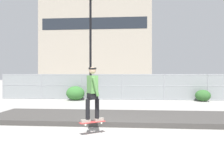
{
  "coord_description": "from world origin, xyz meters",
  "views": [
    {
      "loc": [
        0.47,
        -5.49,
        1.84
      ],
      "look_at": [
        -0.33,
        4.79,
        1.82
      ],
      "focal_mm": 34.1,
      "sensor_mm": 36.0,
      "label": 1
    }
  ],
  "objects_px": {
    "skateboard": "(92,122)",
    "parked_car_near": "(94,86)",
    "street_lamp": "(90,36)",
    "shrub_center": "(203,96)",
    "shrub_left": "(75,93)",
    "skater": "(92,91)"
  },
  "relations": [
    {
      "from": "parked_car_near",
      "to": "shrub_left",
      "type": "relative_size",
      "value": 3.46
    },
    {
      "from": "skater",
      "to": "street_lamp",
      "type": "height_order",
      "value": "street_lamp"
    },
    {
      "from": "parked_car_near",
      "to": "street_lamp",
      "type": "bearing_deg",
      "value": -85.56
    },
    {
      "from": "skater",
      "to": "shrub_center",
      "type": "relative_size",
      "value": 1.64
    },
    {
      "from": "skateboard",
      "to": "street_lamp",
      "type": "distance_m",
      "value": 9.69
    },
    {
      "from": "street_lamp",
      "to": "shrub_left",
      "type": "distance_m",
      "value": 4.24
    },
    {
      "from": "skateboard",
      "to": "shrub_left",
      "type": "height_order",
      "value": "shrub_left"
    },
    {
      "from": "skateboard",
      "to": "shrub_center",
      "type": "xyz_separation_m",
      "value": [
        6.13,
        8.4,
        0.02
      ]
    },
    {
      "from": "shrub_left",
      "to": "shrub_center",
      "type": "relative_size",
      "value": 1.27
    },
    {
      "from": "skater",
      "to": "street_lamp",
      "type": "bearing_deg",
      "value": 100.62
    },
    {
      "from": "shrub_left",
      "to": "shrub_center",
      "type": "bearing_deg",
      "value": 0.5
    },
    {
      "from": "street_lamp",
      "to": "shrub_center",
      "type": "distance_m",
      "value": 8.8
    },
    {
      "from": "shrub_center",
      "to": "parked_car_near",
      "type": "bearing_deg",
      "value": 161.17
    },
    {
      "from": "skateboard",
      "to": "parked_car_near",
      "type": "relative_size",
      "value": 0.18
    },
    {
      "from": "skateboard",
      "to": "shrub_center",
      "type": "height_order",
      "value": "shrub_center"
    },
    {
      "from": "skateboard",
      "to": "shrub_center",
      "type": "distance_m",
      "value": 10.4
    },
    {
      "from": "shrub_left",
      "to": "street_lamp",
      "type": "bearing_deg",
      "value": 13.47
    },
    {
      "from": "street_lamp",
      "to": "shrub_left",
      "type": "bearing_deg",
      "value": -166.53
    },
    {
      "from": "skateboard",
      "to": "shrub_center",
      "type": "bearing_deg",
      "value": 53.9
    },
    {
      "from": "skater",
      "to": "shrub_center",
      "type": "height_order",
      "value": "skater"
    },
    {
      "from": "skater",
      "to": "skateboard",
      "type": "bearing_deg",
      "value": -26.57
    },
    {
      "from": "shrub_left",
      "to": "shrub_center",
      "type": "xyz_separation_m",
      "value": [
        8.77,
        0.08,
        -0.11
      ]
    }
  ]
}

